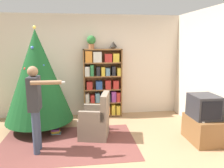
{
  "coord_description": "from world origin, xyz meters",
  "views": [
    {
      "loc": [
        -0.15,
        -3.46,
        1.92
      ],
      "look_at": [
        0.44,
        0.99,
        1.05
      ],
      "focal_mm": 35.0,
      "sensor_mm": 36.0,
      "label": 1
    }
  ],
  "objects_px": {
    "christmas_tree": "(38,76)",
    "armchair": "(96,122)",
    "potted_plant": "(91,41)",
    "table_lamp": "(113,45)",
    "standing_person": "(35,103)",
    "bookshelf": "(103,85)",
    "television": "(204,106)"
  },
  "relations": [
    {
      "from": "bookshelf",
      "to": "potted_plant",
      "type": "distance_m",
      "value": 1.13
    },
    {
      "from": "bookshelf",
      "to": "table_lamp",
      "type": "height_order",
      "value": "table_lamp"
    },
    {
      "from": "potted_plant",
      "to": "table_lamp",
      "type": "distance_m",
      "value": 0.56
    },
    {
      "from": "table_lamp",
      "to": "television",
      "type": "bearing_deg",
      "value": -49.72
    },
    {
      "from": "christmas_tree",
      "to": "table_lamp",
      "type": "height_order",
      "value": "christmas_tree"
    },
    {
      "from": "bookshelf",
      "to": "armchair",
      "type": "height_order",
      "value": "bookshelf"
    },
    {
      "from": "bookshelf",
      "to": "table_lamp",
      "type": "xyz_separation_m",
      "value": [
        0.28,
        0.01,
        1.01
      ]
    },
    {
      "from": "television",
      "to": "table_lamp",
      "type": "distance_m",
      "value": 2.58
    },
    {
      "from": "potted_plant",
      "to": "standing_person",
      "type": "bearing_deg",
      "value": -120.44
    },
    {
      "from": "standing_person",
      "to": "table_lamp",
      "type": "distance_m",
      "value": 2.56
    },
    {
      "from": "christmas_tree",
      "to": "table_lamp",
      "type": "bearing_deg",
      "value": 21.8
    },
    {
      "from": "christmas_tree",
      "to": "standing_person",
      "type": "relative_size",
      "value": 1.48
    },
    {
      "from": "television",
      "to": "potted_plant",
      "type": "bearing_deg",
      "value": 139.18
    },
    {
      "from": "armchair",
      "to": "potted_plant",
      "type": "distance_m",
      "value": 2.07
    },
    {
      "from": "bookshelf",
      "to": "television",
      "type": "distance_m",
      "value": 2.5
    },
    {
      "from": "bookshelf",
      "to": "television",
      "type": "relative_size",
      "value": 3.25
    },
    {
      "from": "standing_person",
      "to": "potted_plant",
      "type": "relative_size",
      "value": 4.63
    },
    {
      "from": "christmas_tree",
      "to": "armchair",
      "type": "distance_m",
      "value": 1.61
    },
    {
      "from": "armchair",
      "to": "potted_plant",
      "type": "height_order",
      "value": "potted_plant"
    },
    {
      "from": "armchair",
      "to": "table_lamp",
      "type": "relative_size",
      "value": 4.6
    },
    {
      "from": "bookshelf",
      "to": "television",
      "type": "bearing_deg",
      "value": -44.81
    },
    {
      "from": "table_lamp",
      "to": "christmas_tree",
      "type": "bearing_deg",
      "value": -158.2
    },
    {
      "from": "television",
      "to": "armchair",
      "type": "height_order",
      "value": "television"
    },
    {
      "from": "armchair",
      "to": "potted_plant",
      "type": "xyz_separation_m",
      "value": [
        -0.02,
        1.3,
        1.61
      ]
    },
    {
      "from": "bookshelf",
      "to": "christmas_tree",
      "type": "distance_m",
      "value": 1.66
    },
    {
      "from": "armchair",
      "to": "television",
      "type": "bearing_deg",
      "value": 89.93
    },
    {
      "from": "potted_plant",
      "to": "television",
      "type": "bearing_deg",
      "value": -40.82
    },
    {
      "from": "standing_person",
      "to": "potted_plant",
      "type": "distance_m",
      "value": 2.3
    },
    {
      "from": "christmas_tree",
      "to": "armchair",
      "type": "xyz_separation_m",
      "value": [
        1.21,
        -0.6,
        -0.88
      ]
    },
    {
      "from": "armchair",
      "to": "standing_person",
      "type": "distance_m",
      "value": 1.29
    },
    {
      "from": "bookshelf",
      "to": "armchair",
      "type": "distance_m",
      "value": 1.41
    },
    {
      "from": "armchair",
      "to": "table_lamp",
      "type": "bearing_deg",
      "value": 170.72
    }
  ]
}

